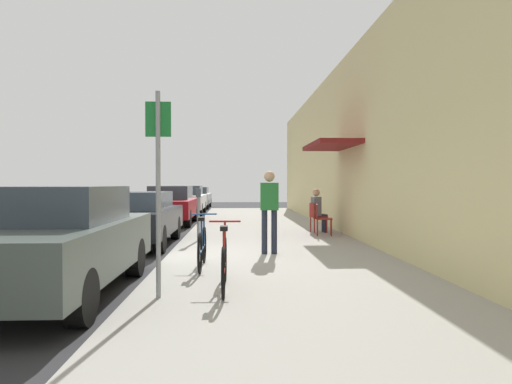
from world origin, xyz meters
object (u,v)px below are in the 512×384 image
(cafe_chair_1, at_px, (316,215))
(seated_patron_1, at_px, (318,209))
(parked_car_4, at_px, (196,197))
(bicycle_0, at_px, (224,263))
(parked_car_0, at_px, (56,240))
(parking_meter, at_px, (198,210))
(street_sign, at_px, (158,177))
(pedestrian_standing, at_px, (269,205))
(parked_car_3, at_px, (187,199))
(parked_car_1, at_px, (137,217))
(bicycle_1, at_px, (202,247))
(parked_car_2, at_px, (171,205))
(cafe_chair_0, at_px, (321,217))

(cafe_chair_1, xyz_separation_m, seated_patron_1, (0.06, 0.01, 0.19))
(parked_car_4, height_order, seated_patron_1, seated_patron_1)
(parked_car_4, bearing_deg, cafe_chair_1, -73.09)
(bicycle_0, height_order, seated_patron_1, seated_patron_1)
(parked_car_0, bearing_deg, parking_meter, 73.35)
(street_sign, height_order, pedestrian_standing, street_sign)
(parked_car_3, height_order, parking_meter, parked_car_3)
(street_sign, distance_m, seated_patron_1, 8.46)
(parked_car_1, bearing_deg, bicycle_1, -63.79)
(seated_patron_1, bearing_deg, street_sign, -114.06)
(parked_car_2, distance_m, cafe_chair_0, 7.13)
(street_sign, xyz_separation_m, seated_patron_1, (3.43, 7.69, -0.82))
(parked_car_3, distance_m, cafe_chair_1, 11.40)
(parked_car_0, relative_size, street_sign, 1.69)
(parked_car_4, xyz_separation_m, parking_meter, (1.55, -17.92, 0.17))
(parked_car_2, distance_m, cafe_chair_1, 6.55)
(bicycle_1, distance_m, cafe_chair_0, 5.66)
(parking_meter, xyz_separation_m, bicycle_1, (0.36, -3.77, -0.41))
(parked_car_2, distance_m, street_sign, 12.18)
(bicycle_1, xyz_separation_m, seated_patron_1, (3.03, 5.66, 0.34))
(cafe_chair_1, relative_size, seated_patron_1, 0.67)
(parking_meter, bearing_deg, parked_car_1, 176.12)
(parked_car_2, distance_m, pedestrian_standing, 9.08)
(parked_car_2, xyz_separation_m, cafe_chair_1, (4.87, -4.37, -0.13))
(parked_car_0, height_order, pedestrian_standing, pedestrian_standing)
(parked_car_0, bearing_deg, bicycle_1, 36.55)
(parked_car_4, distance_m, bicycle_1, 21.77)
(parked_car_3, xyz_separation_m, seated_patron_1, (4.93, -10.30, 0.06))
(parking_meter, xyz_separation_m, seated_patron_1, (3.38, 1.89, -0.07))
(cafe_chair_1, bearing_deg, bicycle_1, -117.72)
(bicycle_0, xyz_separation_m, pedestrian_standing, (0.85, 3.16, 0.64))
(cafe_chair_0, distance_m, pedestrian_standing, 3.75)
(parked_car_3, bearing_deg, cafe_chair_1, -64.69)
(parked_car_3, relative_size, seated_patron_1, 3.41)
(parked_car_0, xyz_separation_m, cafe_chair_0, (4.87, 6.23, -0.15))
(parked_car_3, height_order, pedestrian_standing, pedestrian_standing)
(parked_car_4, relative_size, parking_meter, 3.33)
(pedestrian_standing, bearing_deg, parked_car_1, 143.41)
(parked_car_1, xyz_separation_m, pedestrian_standing, (3.17, -2.36, 0.41))
(parked_car_0, height_order, parked_car_3, parked_car_0)
(parked_car_3, distance_m, bicycle_0, 17.75)
(parking_meter, height_order, bicycle_0, parking_meter)
(street_sign, bearing_deg, parked_car_3, 94.77)
(parked_car_1, xyz_separation_m, parked_car_2, (0.00, 6.15, 0.04))
(parked_car_2, distance_m, bicycle_0, 11.90)
(street_sign, bearing_deg, seated_patron_1, 65.94)
(seated_patron_1, bearing_deg, bicycle_1, -118.16)
(parked_car_2, xyz_separation_m, bicycle_1, (1.91, -10.02, -0.28))
(bicycle_1, xyz_separation_m, cafe_chair_1, (2.97, 5.65, 0.14))
(parked_car_0, height_order, seated_patron_1, parked_car_0)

